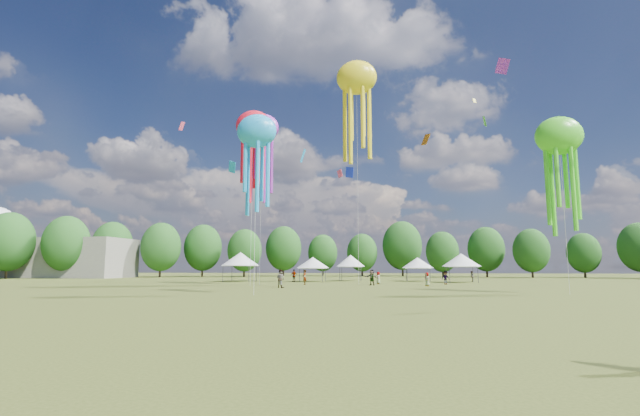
# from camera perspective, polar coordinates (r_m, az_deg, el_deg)

# --- Properties ---
(ground) EXTENTS (300.00, 300.00, 0.00)m
(ground) POSITION_cam_1_polar(r_m,az_deg,el_deg) (14.26, 3.35, -16.19)
(ground) COLOR #384416
(ground) RESTS_ON ground
(spectator_near) EXTENTS (1.16, 1.07, 1.92)m
(spectator_near) POSITION_cam_1_polar(r_m,az_deg,el_deg) (48.22, -4.99, -8.84)
(spectator_near) COLOR gray
(spectator_near) RESTS_ON ground
(spectators_far) EXTENTS (27.09, 17.95, 1.87)m
(spectators_far) POSITION_cam_1_polar(r_m,az_deg,el_deg) (59.86, 8.26, -8.60)
(spectators_far) COLOR gray
(spectators_far) RESTS_ON ground
(festival_tents) EXTENTS (38.06, 10.82, 4.40)m
(festival_tents) POSITION_cam_1_polar(r_m,az_deg,el_deg) (69.19, 3.81, -6.65)
(festival_tents) COLOR #47474C
(festival_tents) RESTS_ON ground
(show_kites) EXTENTS (34.29, 26.10, 29.58)m
(show_kites) POSITION_cam_1_polar(r_m,az_deg,el_deg) (54.20, 1.28, 10.33)
(show_kites) COLOR purple
(show_kites) RESTS_ON ground
(small_kites) EXTENTS (73.54, 61.50, 46.01)m
(small_kites) POSITION_cam_1_polar(r_m,az_deg,el_deg) (62.13, 8.72, 19.72)
(small_kites) COLOR purple
(small_kites) RESTS_ON ground
(treeline) EXTENTS (201.57, 95.24, 13.43)m
(treeline) POSITION_cam_1_polar(r_m,az_deg,el_deg) (76.84, 4.58, -4.14)
(treeline) COLOR #38281C
(treeline) RESTS_ON ground
(hangar) EXTENTS (40.00, 12.00, 8.00)m
(hangar) POSITION_cam_1_polar(r_m,az_deg,el_deg) (113.02, -32.16, -5.37)
(hangar) COLOR gray
(hangar) RESTS_ON ground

